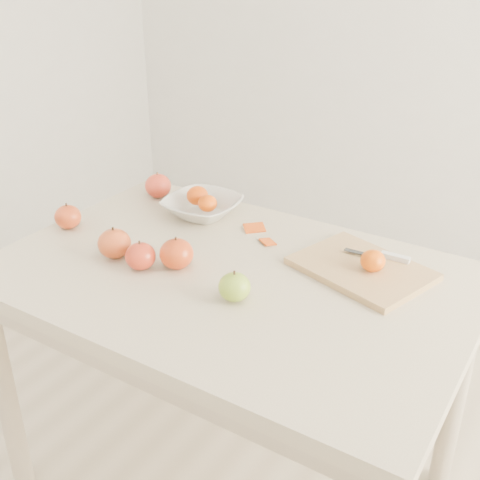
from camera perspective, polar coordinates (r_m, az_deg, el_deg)
The scene contains 15 objects.
table at distance 1.58m, azimuth -0.98°, elevation -6.19°, with size 1.20×0.80×0.75m.
cutting_board at distance 1.55m, azimuth 11.45°, elevation -2.68°, with size 0.32×0.24×0.02m, color tan.
board_tangerine at distance 1.52m, azimuth 12.48°, elevation -1.93°, with size 0.06×0.06×0.05m, color #D74907.
fruit_bowl at distance 1.83m, azimuth -3.58°, elevation 3.14°, with size 0.22×0.22×0.05m, color silver.
bowl_tangerine_near at distance 1.84m, azimuth -4.06°, elevation 4.23°, with size 0.07×0.07×0.06m, color #CC4007.
bowl_tangerine_far at distance 1.79m, azimuth -3.10°, elevation 3.50°, with size 0.06×0.06×0.05m, color #DD5E07.
orange_peel_a at distance 1.74m, azimuth 1.37°, elevation 1.03°, with size 0.06×0.04×0.00m, color #C5440D.
orange_peel_b at distance 1.67m, azimuth 2.64°, elevation -0.24°, with size 0.04×0.04×0.00m, color #D5490F.
paring_knife at distance 1.59m, azimuth 14.00°, elevation -1.54°, with size 0.17×0.05×0.01m.
apple_green at distance 1.40m, azimuth -0.53°, elevation -4.47°, with size 0.08×0.08×0.07m, color #5E8E17.
apple_red_b at distance 1.61m, azimuth -11.82°, elevation -0.32°, with size 0.09×0.09×0.08m, color #A21E0E.
apple_red_e at distance 1.54m, azimuth -6.04°, elevation -1.31°, with size 0.09×0.09×0.08m, color #990806.
apple_red_c at distance 1.55m, azimuth -9.42°, elevation -1.52°, with size 0.08×0.08×0.07m, color #93060D.
apple_red_d at distance 1.81m, azimuth -16.00°, elevation 2.12°, with size 0.08×0.08×0.07m, color maroon.
apple_red_a at distance 1.98m, azimuth -7.78°, elevation 5.12°, with size 0.09×0.09×0.08m, color maroon.
Camera 1 is at (0.73, -1.11, 1.51)m, focal length 45.00 mm.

